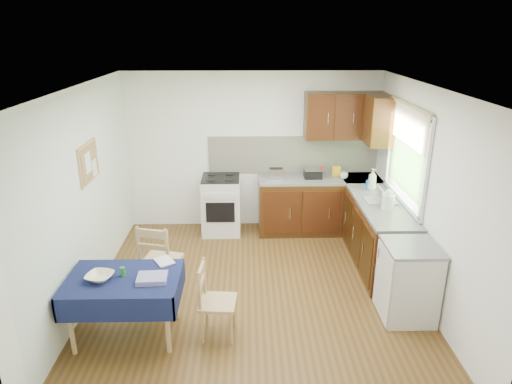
{
  "coord_description": "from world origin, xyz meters",
  "views": [
    {
      "loc": [
        -0.1,
        -4.95,
        3.11
      ],
      "look_at": [
        0.02,
        0.34,
        1.2
      ],
      "focal_mm": 32.0,
      "sensor_mm": 36.0,
      "label": 1
    }
  ],
  "objects_px": {
    "chair_far": "(159,259)",
    "kettle": "(388,200)",
    "dining_table": "(124,287)",
    "chair_near": "(214,299)",
    "dish_rack": "(381,200)",
    "toaster": "(276,174)",
    "sandwich_press": "(313,173)"
  },
  "relations": [
    {
      "from": "chair_far",
      "to": "kettle",
      "type": "bearing_deg",
      "value": -154.94
    },
    {
      "from": "dining_table",
      "to": "chair_near",
      "type": "height_order",
      "value": "chair_near"
    },
    {
      "from": "dish_rack",
      "to": "kettle",
      "type": "distance_m",
      "value": 0.3
    },
    {
      "from": "chair_near",
      "to": "dish_rack",
      "type": "relative_size",
      "value": 2.05
    },
    {
      "from": "dining_table",
      "to": "kettle",
      "type": "xyz_separation_m",
      "value": [
        3.09,
        1.31,
        0.43
      ]
    },
    {
      "from": "chair_far",
      "to": "chair_near",
      "type": "height_order",
      "value": "chair_far"
    },
    {
      "from": "chair_near",
      "to": "toaster",
      "type": "relative_size",
      "value": 3.58
    },
    {
      "from": "dining_table",
      "to": "chair_far",
      "type": "bearing_deg",
      "value": 75.17
    },
    {
      "from": "dish_rack",
      "to": "chair_near",
      "type": "bearing_deg",
      "value": -148.39
    },
    {
      "from": "sandwich_press",
      "to": "kettle",
      "type": "xyz_separation_m",
      "value": [
        0.78,
        -1.33,
        0.04
      ]
    },
    {
      "from": "sandwich_press",
      "to": "chair_far",
      "type": "bearing_deg",
      "value": -116.33
    },
    {
      "from": "dining_table",
      "to": "dish_rack",
      "type": "height_order",
      "value": "dish_rack"
    },
    {
      "from": "dish_rack",
      "to": "kettle",
      "type": "xyz_separation_m",
      "value": [
        0.0,
        -0.28,
        0.1
      ]
    },
    {
      "from": "chair_far",
      "to": "kettle",
      "type": "relative_size",
      "value": 3.64
    },
    {
      "from": "dining_table",
      "to": "sandwich_press",
      "type": "relative_size",
      "value": 4.32
    },
    {
      "from": "dining_table",
      "to": "toaster",
      "type": "height_order",
      "value": "toaster"
    },
    {
      "from": "chair_far",
      "to": "dish_rack",
      "type": "height_order",
      "value": "dish_rack"
    },
    {
      "from": "dish_rack",
      "to": "kettle",
      "type": "relative_size",
      "value": 1.52
    },
    {
      "from": "toaster",
      "to": "sandwich_press",
      "type": "relative_size",
      "value": 0.88
    },
    {
      "from": "sandwich_press",
      "to": "kettle",
      "type": "bearing_deg",
      "value": -38.31
    },
    {
      "from": "sandwich_press",
      "to": "dish_rack",
      "type": "distance_m",
      "value": 1.31
    },
    {
      "from": "chair_near",
      "to": "kettle",
      "type": "height_order",
      "value": "kettle"
    },
    {
      "from": "chair_near",
      "to": "dining_table",
      "type": "bearing_deg",
      "value": 93.57
    },
    {
      "from": "dining_table",
      "to": "dish_rack",
      "type": "xyz_separation_m",
      "value": [
        3.09,
        1.59,
        0.33
      ]
    },
    {
      "from": "dining_table",
      "to": "toaster",
      "type": "distance_m",
      "value": 3.15
    },
    {
      "from": "dining_table",
      "to": "sandwich_press",
      "type": "bearing_deg",
      "value": 51.02
    },
    {
      "from": "dish_rack",
      "to": "dining_table",
      "type": "bearing_deg",
      "value": -157.71
    },
    {
      "from": "toaster",
      "to": "chair_far",
      "type": "bearing_deg",
      "value": -120.79
    },
    {
      "from": "dining_table",
      "to": "kettle",
      "type": "relative_size",
      "value": 4.3
    },
    {
      "from": "dining_table",
      "to": "chair_near",
      "type": "relative_size",
      "value": 1.38
    },
    {
      "from": "chair_far",
      "to": "sandwich_press",
      "type": "bearing_deg",
      "value": -123.88
    },
    {
      "from": "toaster",
      "to": "kettle",
      "type": "distance_m",
      "value": 1.88
    }
  ]
}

